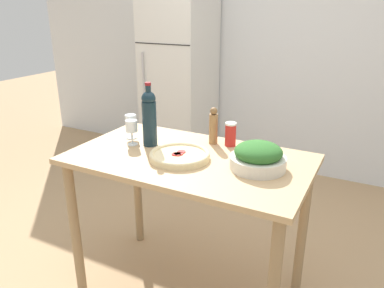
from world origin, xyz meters
name	(u,v)px	position (x,y,z in m)	size (l,w,h in m)	color
wall_back	(291,44)	(0.00, 2.12, 1.30)	(6.40, 0.06, 2.60)	silver
refrigerator	(180,81)	(-1.03, 1.74, 0.91)	(0.61, 0.69, 1.83)	silver
prep_counter	(189,180)	(0.00, 0.00, 0.76)	(1.28, 0.74, 0.90)	tan
wine_bottle	(149,117)	(-0.28, 0.05, 1.07)	(0.08, 0.08, 0.37)	#142833
wine_glass_near	(132,127)	(-0.38, 0.01, 1.00)	(0.07, 0.07, 0.15)	silver
wine_glass_far	(131,121)	(-0.45, 0.10, 1.00)	(0.07, 0.07, 0.15)	silver
pepper_mill	(213,126)	(0.03, 0.25, 1.00)	(0.05, 0.05, 0.22)	olive
salad_bowl	(258,157)	(0.37, 0.02, 0.96)	(0.28, 0.28, 0.14)	silver
homemade_pizza	(180,155)	(-0.03, -0.05, 0.92)	(0.32, 0.32, 0.04)	beige
salt_canister	(231,134)	(0.13, 0.26, 0.97)	(0.06, 0.06, 0.14)	#B2231E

